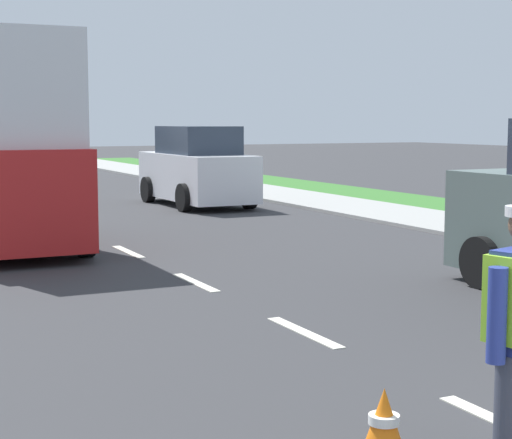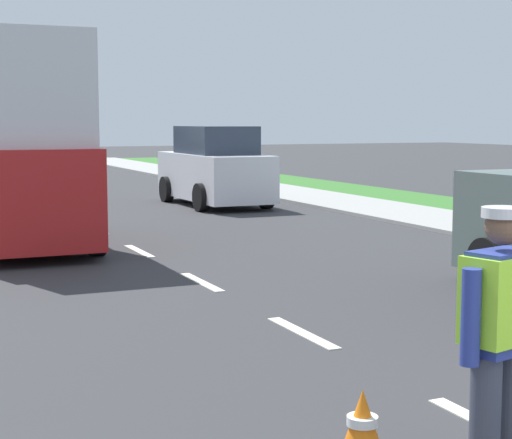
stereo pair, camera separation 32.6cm
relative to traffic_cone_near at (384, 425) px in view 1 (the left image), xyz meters
The scene contains 4 objects.
ground_plane 18.47m from the traffic_cone_near, 86.40° to the left, with size 96.00×96.00×0.00m, color #333335.
traffic_cone_near is the anchor object (origin of this frame).
delivery_truck 10.27m from the traffic_cone_near, 93.19° to the left, with size 2.16×4.60×3.54m.
car_parked_far 16.72m from the traffic_cone_near, 72.19° to the left, with size 1.93×4.31×2.02m.
Camera 1 is at (-4.16, -1.78, 2.16)m, focal length 59.87 mm.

